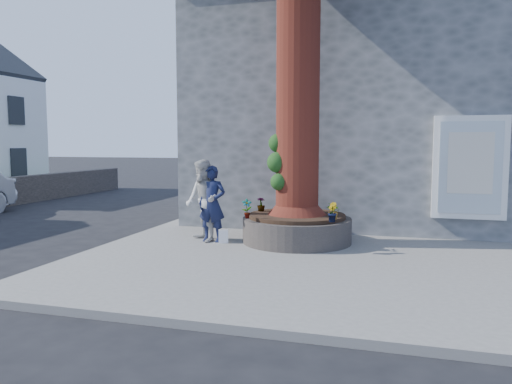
# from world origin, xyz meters

# --- Properties ---
(ground) EXTENTS (120.00, 120.00, 0.00)m
(ground) POSITION_xyz_m (0.00, 0.00, 0.00)
(ground) COLOR black
(ground) RESTS_ON ground
(pavement) EXTENTS (9.00, 8.00, 0.12)m
(pavement) POSITION_xyz_m (1.50, 1.00, 0.06)
(pavement) COLOR slate
(pavement) RESTS_ON ground
(yellow_line) EXTENTS (0.10, 30.00, 0.01)m
(yellow_line) POSITION_xyz_m (-3.05, 1.00, 0.00)
(yellow_line) COLOR yellow
(yellow_line) RESTS_ON ground
(stone_shop) EXTENTS (10.30, 8.30, 6.30)m
(stone_shop) POSITION_xyz_m (2.50, 7.20, 3.16)
(stone_shop) COLOR #525658
(stone_shop) RESTS_ON ground
(planter) EXTENTS (2.30, 2.30, 0.60)m
(planter) POSITION_xyz_m (0.80, 2.00, 0.41)
(planter) COLOR black
(planter) RESTS_ON pavement
(man) EXTENTS (0.60, 0.40, 1.63)m
(man) POSITION_xyz_m (-0.95, 1.56, 0.93)
(man) COLOR #151B3B
(man) RESTS_ON pavement
(woman) EXTENTS (1.08, 1.07, 1.76)m
(woman) POSITION_xyz_m (-1.15, 1.54, 1.00)
(woman) COLOR #B9B6B1
(woman) RESTS_ON pavement
(shopping_bag) EXTENTS (0.23, 0.18, 0.28)m
(shopping_bag) POSITION_xyz_m (-0.67, 1.48, 0.26)
(shopping_bag) COLOR white
(shopping_bag) RESTS_ON pavement
(plant_a) EXTENTS (0.24, 0.21, 0.39)m
(plant_a) POSITION_xyz_m (-0.05, 1.15, 0.92)
(plant_a) COLOR gray
(plant_a) RESTS_ON planter
(plant_b) EXTENTS (0.27, 0.27, 0.38)m
(plant_b) POSITION_xyz_m (1.65, 1.15, 0.91)
(plant_b) COLOR gray
(plant_b) RESTS_ON planter
(plant_c) EXTENTS (0.20, 0.20, 0.31)m
(plant_c) POSITION_xyz_m (-0.05, 2.22, 0.87)
(plant_c) COLOR gray
(plant_c) RESTS_ON planter
(plant_d) EXTENTS (0.38, 0.39, 0.33)m
(plant_d) POSITION_xyz_m (1.65, 1.46, 0.88)
(plant_d) COLOR gray
(plant_d) RESTS_ON planter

